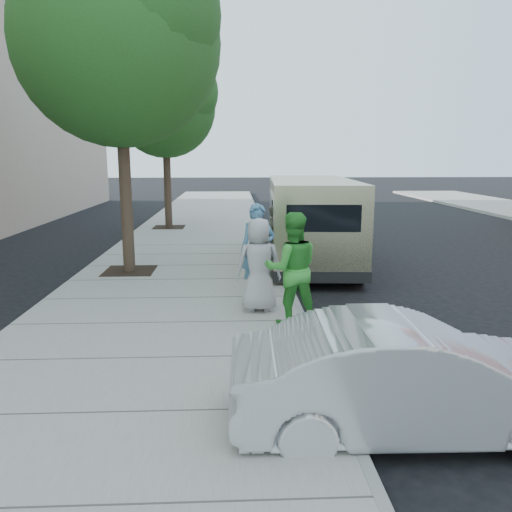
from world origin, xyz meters
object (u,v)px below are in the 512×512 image
at_px(sedan, 410,378).
at_px(person_gray_shirt, 259,265).
at_px(van, 310,220).
at_px(tree_near, 120,35).
at_px(person_officer, 258,251).
at_px(parking_meter, 291,263).
at_px(person_green_shirt, 292,269).
at_px(tree_far, 166,102).
at_px(person_striped_polo, 275,241).

bearing_deg(sedan, person_gray_shirt, 20.32).
xyz_separation_m(van, person_gray_shirt, (-1.61, -4.55, -0.22)).
distance_m(tree_near, sedan, 9.74).
bearing_deg(person_officer, person_gray_shirt, -83.94).
xyz_separation_m(tree_near, parking_meter, (3.50, -3.46, -4.49)).
bearing_deg(van, parking_meter, -99.30).
bearing_deg(person_green_shirt, parking_meter, -97.78).
relative_size(tree_near, person_officer, 4.06).
distance_m(tree_near, van, 6.41).
relative_size(person_officer, person_green_shirt, 0.99).
distance_m(van, person_gray_shirt, 4.83).
xyz_separation_m(van, person_green_shirt, (-1.11, -5.30, -0.13)).
relative_size(tree_far, person_green_shirt, 3.47).
bearing_deg(person_green_shirt, tree_far, -76.32).
bearing_deg(parking_meter, person_green_shirt, -80.54).
relative_size(parking_meter, person_gray_shirt, 0.74).
distance_m(tree_far, person_striped_polo, 9.78).
distance_m(tree_near, person_striped_polo, 5.77).
height_order(parking_meter, person_officer, person_officer).
distance_m(tree_far, person_green_shirt, 12.72).
distance_m(sedan, person_green_shirt, 3.31).
height_order(tree_near, sedan, tree_near).
xyz_separation_m(parking_meter, person_gray_shirt, (-0.56, 0.17, -0.06)).
bearing_deg(person_striped_polo, tree_near, -60.51).
relative_size(person_gray_shirt, person_striped_polo, 1.03).
distance_m(tree_near, person_officer, 5.87).
xyz_separation_m(van, sedan, (-0.23, -8.46, -0.60)).
bearing_deg(tree_far, person_gray_shirt, -74.86).
height_order(van, person_green_shirt, van).
distance_m(parking_meter, van, 4.84).
bearing_deg(tree_far, person_striped_polo, -67.33).
height_order(tree_near, tree_far, tree_near).
xyz_separation_m(person_officer, person_green_shirt, (0.48, -1.67, 0.01)).
bearing_deg(person_officer, parking_meter, -56.48).
distance_m(van, sedan, 8.49).
relative_size(sedan, person_officer, 2.03).
xyz_separation_m(sedan, person_green_shirt, (-0.88, 3.16, 0.46)).
relative_size(sedan, person_striped_polo, 2.29).
bearing_deg(person_green_shirt, van, -104.64).
height_order(tree_near, person_striped_polo, tree_near).
bearing_deg(parking_meter, person_officer, 130.52).
bearing_deg(person_green_shirt, person_gray_shirt, -58.82).
xyz_separation_m(person_green_shirt, person_gray_shirt, (-0.51, 0.75, -0.09)).
relative_size(parking_meter, person_green_shirt, 0.67).
xyz_separation_m(tree_near, person_striped_polo, (3.45, -0.67, -4.57)).
xyz_separation_m(tree_far, parking_meter, (3.50, -11.06, -3.83)).
relative_size(tree_far, sedan, 1.72).
bearing_deg(tree_near, van, 15.42).
bearing_deg(tree_far, van, -54.28).
bearing_deg(person_officer, tree_far, 113.97).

